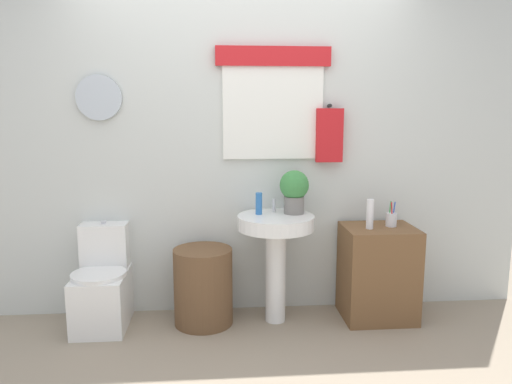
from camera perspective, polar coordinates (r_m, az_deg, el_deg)
The scene contains 10 objects.
back_wall at distance 3.71m, azimuth -1.62°, elevation 5.81°, with size 4.40×0.18×2.60m.
toilet at distance 3.76m, azimuth -17.55°, elevation -10.60°, with size 0.38×0.51×0.75m.
laundry_hamper at distance 3.63m, azimuth -6.21°, elevation -10.94°, with size 0.43×0.43×0.56m, color brown.
pedestal_sink at distance 3.55m, azimuth 2.34°, elevation -5.69°, with size 0.56×0.56×0.80m.
faucet at distance 3.61m, azimuth 2.14°, elevation -1.59°, with size 0.03×0.03×0.10m, color silver.
wooden_cabinet at distance 3.80m, azimuth 14.10°, elevation -9.15°, with size 0.52×0.44×0.70m, color brown.
soap_bottle at distance 3.53m, azimuth 0.34°, elevation -1.36°, with size 0.05×0.05×0.16m, color #2D6BB7.
potted_plant at distance 3.55m, azimuth 4.51°, elevation 0.32°, with size 0.21×0.21×0.32m.
lotion_bottle at distance 3.61m, azimuth 13.23°, elevation -2.53°, with size 0.05×0.05×0.22m, color white.
toothbrush_cup at distance 3.74m, azimuth 15.59°, elevation -3.09°, with size 0.08×0.08×0.19m.
Camera 1 is at (-0.19, -2.55, 1.56)m, focal length 34.09 mm.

